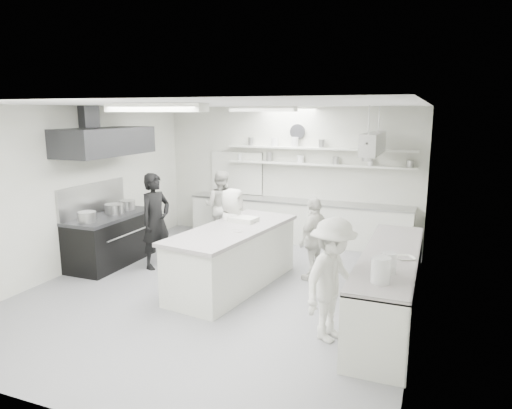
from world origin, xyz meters
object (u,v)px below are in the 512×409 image
at_px(right_counter, 389,288).
at_px(cook_stove, 156,221).
at_px(prep_island, 233,258).
at_px(cook_back, 221,206).
at_px(back_counter, 297,221).
at_px(stove, 111,241).

distance_m(right_counter, cook_stove, 4.38).
bearing_deg(prep_island, cook_stove, 176.62).
distance_m(cook_stove, cook_back, 2.11).
height_order(prep_island, cook_back, cook_back).
bearing_deg(right_counter, cook_stove, 170.40).
bearing_deg(cook_back, back_counter, -167.42).
height_order(stove, prep_island, prep_island).
bearing_deg(right_counter, prep_island, 171.74).
bearing_deg(stove, right_counter, -6.52).
bearing_deg(stove, prep_island, -4.86).
relative_size(stove, back_counter, 0.36).
bearing_deg(cook_back, stove, 52.27).
relative_size(stove, cook_back, 1.12).
relative_size(stove, prep_island, 0.69).
distance_m(back_counter, cook_stove, 3.33).
distance_m(stove, prep_island, 2.70).
height_order(stove, cook_back, cook_back).
relative_size(right_counter, prep_island, 1.26).
relative_size(prep_island, cook_stove, 1.46).
bearing_deg(right_counter, back_counter, 124.65).
relative_size(back_counter, right_counter, 1.52).
relative_size(back_counter, cook_back, 3.11).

